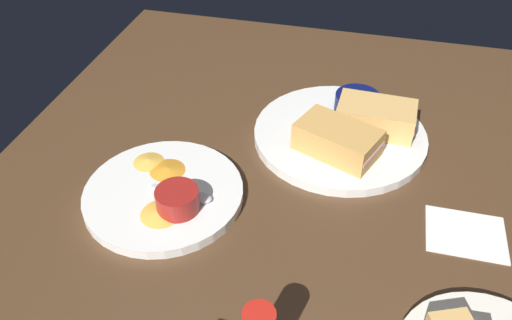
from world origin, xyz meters
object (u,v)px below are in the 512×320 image
at_px(sandwich_half_near, 338,140).
at_px(sandwich_half_far, 376,117).
at_px(spoon_by_gravy_ramekin, 194,196).
at_px(spoon_by_dark_ramekin, 334,124).
at_px(ramekin_dark_sauce, 357,103).
at_px(ramekin_light_gravy, 177,199).
at_px(plate_chips_companion, 164,194).
at_px(plate_sandwich_main, 342,136).

bearing_deg(sandwich_half_near, sandwich_half_far, -124.40).
distance_m(sandwich_half_far, spoon_by_gravy_ramekin, 0.35).
bearing_deg(sandwich_half_near, spoon_by_dark_ramekin, -79.54).
relative_size(ramekin_dark_sauce, ramekin_light_gravy, 1.26).
distance_m(plate_chips_companion, ramekin_light_gravy, 0.05).
relative_size(sandwich_half_far, plate_chips_companion, 0.56).
height_order(ramekin_dark_sauce, plate_chips_companion, ramekin_dark_sauce).
relative_size(sandwich_half_far, spoon_by_dark_ramekin, 1.49).
xyz_separation_m(ramekin_dark_sauce, ramekin_light_gravy, (0.23, 0.31, -0.00)).
distance_m(plate_sandwich_main, sandwich_half_far, 0.06).
relative_size(sandwich_half_near, ramekin_light_gravy, 2.36).
bearing_deg(plate_chips_companion, sandwich_half_far, -141.34).
bearing_deg(ramekin_dark_sauce, spoon_by_dark_ramekin, 57.07).
xyz_separation_m(ramekin_dark_sauce, plate_chips_companion, (0.26, 0.28, -0.03)).
height_order(ramekin_light_gravy, spoon_by_gravy_ramekin, ramekin_light_gravy).
relative_size(sandwich_half_near, spoon_by_dark_ramekin, 1.64).
xyz_separation_m(sandwich_half_near, spoon_by_gravy_ramekin, (0.19, 0.16, -0.02)).
xyz_separation_m(spoon_by_dark_ramekin, spoon_by_gravy_ramekin, (0.18, 0.23, 0.00)).
xyz_separation_m(plate_chips_companion, ramekin_light_gravy, (-0.04, 0.03, 0.03)).
bearing_deg(plate_sandwich_main, sandwich_half_far, -154.40).
xyz_separation_m(plate_chips_companion, spoon_by_gravy_ramekin, (-0.05, 0.00, 0.01)).
bearing_deg(spoon_by_gravy_ramekin, sandwich_half_far, -135.52).
height_order(sandwich_half_far, spoon_by_gravy_ramekin, sandwich_half_far).
relative_size(plate_sandwich_main, sandwich_half_near, 1.99).
bearing_deg(ramekin_light_gravy, plate_chips_companion, -39.81).
relative_size(ramekin_dark_sauce, plate_chips_companion, 0.33).
bearing_deg(plate_chips_companion, ramekin_light_gravy, 140.19).
height_order(plate_sandwich_main, spoon_by_dark_ramekin, spoon_by_dark_ramekin).
bearing_deg(plate_chips_companion, ramekin_dark_sauce, -133.23).
bearing_deg(spoon_by_dark_ramekin, ramekin_dark_sauce, -122.93).
bearing_deg(spoon_by_gravy_ramekin, spoon_by_dark_ramekin, -127.52).
bearing_deg(sandwich_half_far, spoon_by_dark_ramekin, 8.41).
bearing_deg(sandwich_half_far, plate_sandwich_main, 25.60).
bearing_deg(spoon_by_dark_ramekin, plate_sandwich_main, 140.54).
bearing_deg(spoon_by_gravy_ramekin, plate_sandwich_main, -131.94).
bearing_deg(spoon_by_gravy_ramekin, ramekin_dark_sauce, -126.74).
bearing_deg(plate_sandwich_main, sandwich_half_near, 85.60).
xyz_separation_m(ramekin_light_gravy, spoon_by_gravy_ramekin, (-0.01, -0.03, -0.01)).
relative_size(sandwich_half_far, ramekin_light_gravy, 2.14).
xyz_separation_m(ramekin_dark_sauce, spoon_by_gravy_ramekin, (0.21, 0.28, -0.02)).
xyz_separation_m(plate_sandwich_main, plate_chips_companion, (0.25, 0.21, 0.00)).
distance_m(plate_chips_companion, spoon_by_gravy_ramekin, 0.05).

